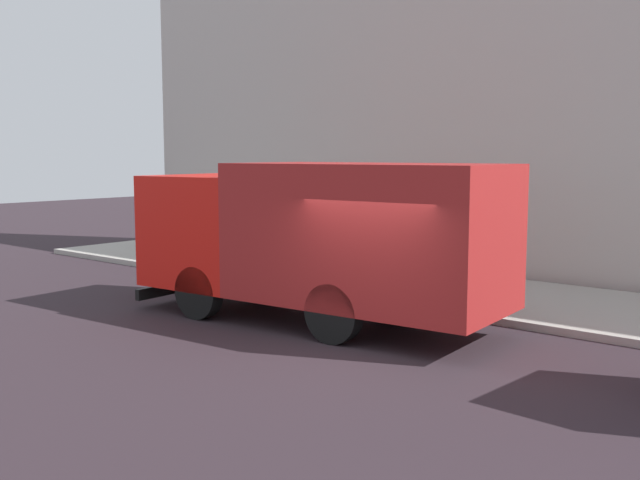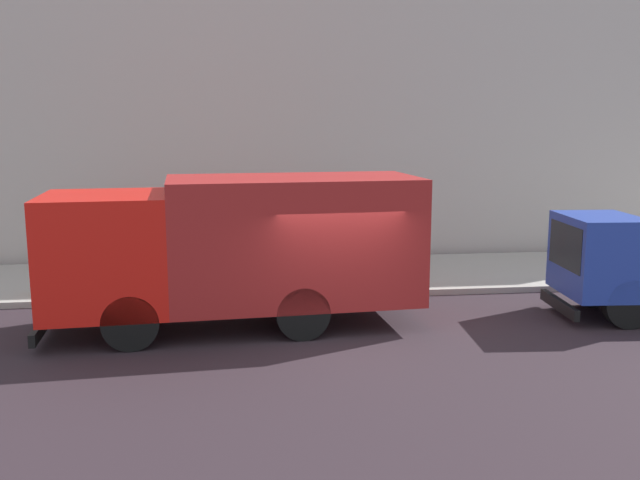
{
  "view_description": "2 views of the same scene",
  "coord_description": "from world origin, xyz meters",
  "px_view_note": "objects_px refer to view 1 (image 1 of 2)",
  "views": [
    {
      "loc": [
        -9.64,
        -6.97,
        3.27
      ],
      "look_at": [
        1.55,
        2.35,
        1.54
      ],
      "focal_mm": 40.86,
      "sensor_mm": 36.0,
      "label": 1
    },
    {
      "loc": [
        -12.92,
        1.99,
        4.23
      ],
      "look_at": [
        1.45,
        0.23,
        1.72
      ],
      "focal_mm": 38.63,
      "sensor_mm": 36.0,
      "label": 2
    }
  ],
  "objects_px": {
    "pedestrian_standing": "(336,234)",
    "street_sign_post": "(411,238)",
    "pedestrian_walking": "(405,240)",
    "traffic_cone_orange": "(251,259)",
    "large_utility_truck": "(317,234)"
  },
  "relations": [
    {
      "from": "pedestrian_standing",
      "to": "street_sign_post",
      "type": "distance_m",
      "value": 4.95
    },
    {
      "from": "pedestrian_standing",
      "to": "street_sign_post",
      "type": "bearing_deg",
      "value": -36.83
    },
    {
      "from": "street_sign_post",
      "to": "pedestrian_standing",
      "type": "bearing_deg",
      "value": 57.21
    },
    {
      "from": "pedestrian_walking",
      "to": "pedestrian_standing",
      "type": "distance_m",
      "value": 2.0
    },
    {
      "from": "pedestrian_walking",
      "to": "pedestrian_standing",
      "type": "height_order",
      "value": "pedestrian_standing"
    },
    {
      "from": "street_sign_post",
      "to": "pedestrian_walking",
      "type": "bearing_deg",
      "value": 34.91
    },
    {
      "from": "pedestrian_walking",
      "to": "traffic_cone_orange",
      "type": "distance_m",
      "value": 4.1
    },
    {
      "from": "pedestrian_walking",
      "to": "street_sign_post",
      "type": "xyz_separation_m",
      "value": [
        -3.15,
        -2.2,
        0.5
      ]
    },
    {
      "from": "traffic_cone_orange",
      "to": "street_sign_post",
      "type": "relative_size",
      "value": 0.32
    },
    {
      "from": "pedestrian_standing",
      "to": "street_sign_post",
      "type": "xyz_separation_m",
      "value": [
        -2.67,
        -4.14,
        0.45
      ]
    },
    {
      "from": "pedestrian_walking",
      "to": "pedestrian_standing",
      "type": "xyz_separation_m",
      "value": [
        -0.48,
        1.94,
        0.04
      ]
    },
    {
      "from": "large_utility_truck",
      "to": "pedestrian_walking",
      "type": "height_order",
      "value": "large_utility_truck"
    },
    {
      "from": "large_utility_truck",
      "to": "pedestrian_standing",
      "type": "relative_size",
      "value": 4.49
    },
    {
      "from": "large_utility_truck",
      "to": "traffic_cone_orange",
      "type": "height_order",
      "value": "large_utility_truck"
    },
    {
      "from": "large_utility_truck",
      "to": "pedestrian_walking",
      "type": "xyz_separation_m",
      "value": [
        5.42,
        1.53,
        -0.71
      ]
    }
  ]
}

